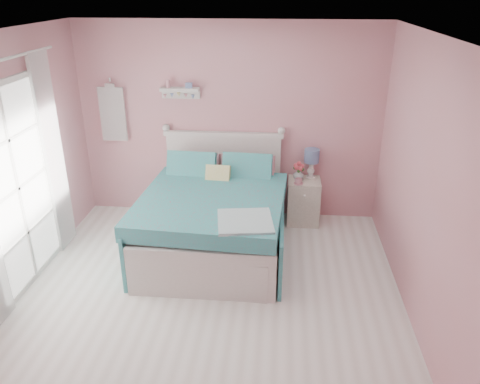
% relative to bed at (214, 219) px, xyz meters
% --- Properties ---
extents(floor, '(4.50, 4.50, 0.00)m').
position_rel_bed_xyz_m(floor, '(0.07, -1.22, -0.40)').
color(floor, silver).
rests_on(floor, ground).
extents(room_shell, '(4.50, 4.50, 4.50)m').
position_rel_bed_xyz_m(room_shell, '(0.07, -1.22, 1.18)').
color(room_shell, '#CD8286').
rests_on(room_shell, floor).
extents(bed, '(1.72, 2.10, 1.19)m').
position_rel_bed_xyz_m(bed, '(0.00, 0.00, 0.00)').
color(bed, silver).
rests_on(bed, floor).
extents(nightstand, '(0.42, 0.42, 0.61)m').
position_rel_bed_xyz_m(nightstand, '(1.10, 0.80, -0.10)').
color(nightstand, beige).
rests_on(nightstand, floor).
extents(table_lamp, '(0.20, 0.20, 0.39)m').
position_rel_bed_xyz_m(table_lamp, '(1.18, 0.92, 0.48)').
color(table_lamp, white).
rests_on(table_lamp, nightstand).
extents(vase, '(0.15, 0.15, 0.15)m').
position_rel_bed_xyz_m(vase, '(1.01, 0.83, 0.28)').
color(vase, silver).
rests_on(vase, nightstand).
extents(teacup, '(0.10, 0.10, 0.07)m').
position_rel_bed_xyz_m(teacup, '(1.01, 0.68, 0.24)').
color(teacup, pink).
rests_on(teacup, nightstand).
extents(roses, '(0.14, 0.11, 0.12)m').
position_rel_bed_xyz_m(roses, '(1.01, 0.82, 0.39)').
color(roses, '#E44D5B').
rests_on(roses, vase).
extents(wall_shelf, '(0.50, 0.15, 0.25)m').
position_rel_bed_xyz_m(wall_shelf, '(-0.55, 0.97, 1.33)').
color(wall_shelf, silver).
rests_on(wall_shelf, room_shell).
extents(hanging_dress, '(0.34, 0.03, 0.72)m').
position_rel_bed_xyz_m(hanging_dress, '(-1.48, 0.96, 1.00)').
color(hanging_dress, white).
rests_on(hanging_dress, room_shell).
extents(french_door, '(0.04, 1.32, 2.16)m').
position_rel_bed_xyz_m(french_door, '(-1.90, -0.82, 0.67)').
color(french_door, silver).
rests_on(french_door, floor).
extents(curtain_far, '(0.04, 0.40, 2.32)m').
position_rel_bed_xyz_m(curtain_far, '(-1.84, -0.07, 0.78)').
color(curtain_far, white).
rests_on(curtain_far, floor).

